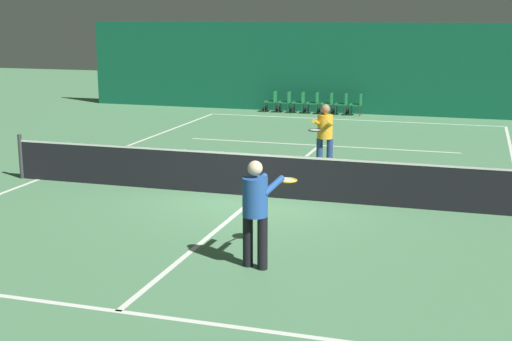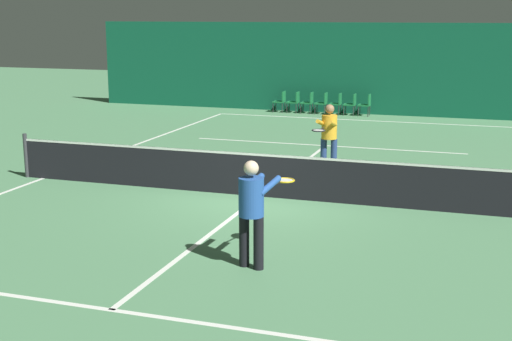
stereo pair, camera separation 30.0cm
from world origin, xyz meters
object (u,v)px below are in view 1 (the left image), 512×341
player_far (325,133)px  courtside_chair_0 (272,100)px  courtside_chair_6 (357,103)px  tennis_net (258,174)px  player_near (257,206)px  courtside_chair_1 (286,101)px  courtside_chair_3 (314,102)px  courtside_chair_4 (328,102)px  courtside_chair_5 (343,103)px  courtside_chair_2 (300,101)px

player_far → courtside_chair_0: size_ratio=2.01×
courtside_chair_6 → tennis_net: bearing=-0.2°
player_near → courtside_chair_1: bearing=28.0°
courtside_chair_1 → courtside_chair_3: (1.15, 0.00, 0.00)m
player_near → courtside_chair_6: player_near is taller
player_near → courtside_chair_4: player_near is taller
courtside_chair_0 → courtside_chair_5: same height
player_near → courtside_chair_4: size_ratio=2.04×
courtside_chair_2 → courtside_chair_6: bearing=90.0°
courtside_chair_2 → courtside_chair_5: (1.72, 0.00, 0.00)m
player_far → courtside_chair_5: player_far is taller
courtside_chair_0 → courtside_chair_3: same height
tennis_net → courtside_chair_0: bearing=104.5°
tennis_net → courtside_chair_1: size_ratio=14.29×
courtside_chair_2 → courtside_chair_4: same height
tennis_net → courtside_chair_6: (0.05, 13.10, -0.03)m
tennis_net → courtside_chair_5: 13.12m
courtside_chair_0 → courtside_chair_2: size_ratio=1.00×
courtside_chair_5 → courtside_chair_6: size_ratio=1.00×
player_far → tennis_net: bearing=-14.2°
tennis_net → player_near: player_near is taller
player_far → courtside_chair_6: player_far is taller
courtside_chair_4 → courtside_chair_3: bearing=-90.0°
player_near → courtside_chair_1: size_ratio=2.04×
player_near → courtside_chair_6: 17.36m
player_near → tennis_net: bearing=31.5°
courtside_chair_0 → player_far: bearing=22.7°
courtside_chair_5 → courtside_chair_6: same height
player_far → courtside_chair_0: player_far is taller
tennis_net → courtside_chair_4: size_ratio=14.29×
courtside_chair_1 → courtside_chair_0: bearing=-90.0°
courtside_chair_1 → courtside_chair_3: bearing=90.0°
player_near → courtside_chair_0: bearing=29.8°
courtside_chair_5 → courtside_chair_6: (0.57, 0.00, 0.00)m
player_near → courtside_chair_4: 17.48m
courtside_chair_1 → courtside_chair_2: same height
player_near → courtside_chair_0: size_ratio=2.04×
courtside_chair_1 → courtside_chair_5: same height
player_near → player_far: (-0.42, 7.15, -0.01)m
courtside_chair_1 → courtside_chair_6: size_ratio=1.00×
player_far → courtside_chair_0: (-4.24, 10.16, -0.50)m
courtside_chair_5 → courtside_chair_4: bearing=-90.0°
courtside_chair_6 → courtside_chair_2: bearing=-90.0°
tennis_net → player_far: bearing=73.9°
courtside_chair_3 → courtside_chair_6: 1.72m
courtside_chair_2 → courtside_chair_3: bearing=90.0°
tennis_net → courtside_chair_4: tennis_net is taller
courtside_chair_0 → courtside_chair_1: bearing=90.0°
courtside_chair_5 → player_far: bearing=7.7°
courtside_chair_1 → courtside_chair_5: size_ratio=1.00×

